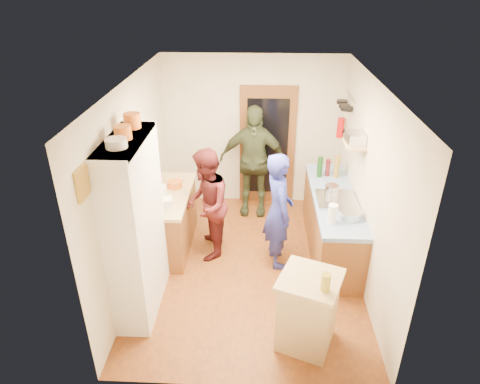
# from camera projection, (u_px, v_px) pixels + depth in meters

# --- Properties ---
(floor) EXTENTS (3.00, 4.00, 0.02)m
(floor) POSITION_uv_depth(u_px,v_px,m) (249.00, 266.00, 6.12)
(floor) COLOR brown
(floor) RESTS_ON ground
(ceiling) EXTENTS (3.00, 4.00, 0.02)m
(ceiling) POSITION_uv_depth(u_px,v_px,m) (251.00, 82.00, 4.91)
(ceiling) COLOR silver
(ceiling) RESTS_ON ground
(wall_back) EXTENTS (3.00, 0.02, 2.60)m
(wall_back) POSITION_uv_depth(u_px,v_px,m) (253.00, 132.00, 7.29)
(wall_back) COLOR beige
(wall_back) RESTS_ON ground
(wall_front) EXTENTS (3.00, 0.02, 2.60)m
(wall_front) POSITION_uv_depth(u_px,v_px,m) (244.00, 287.00, 3.73)
(wall_front) COLOR beige
(wall_front) RESTS_ON ground
(wall_left) EXTENTS (0.02, 4.00, 2.60)m
(wall_left) POSITION_uv_depth(u_px,v_px,m) (134.00, 182.00, 5.57)
(wall_left) COLOR beige
(wall_left) RESTS_ON ground
(wall_right) EXTENTS (0.02, 4.00, 2.60)m
(wall_right) POSITION_uv_depth(u_px,v_px,m) (368.00, 187.00, 5.45)
(wall_right) COLOR beige
(wall_right) RESTS_ON ground
(door_frame) EXTENTS (0.95, 0.06, 2.10)m
(door_frame) POSITION_uv_depth(u_px,v_px,m) (267.00, 147.00, 7.36)
(door_frame) COLOR brown
(door_frame) RESTS_ON ground
(door_glass) EXTENTS (0.70, 0.02, 1.70)m
(door_glass) POSITION_uv_depth(u_px,v_px,m) (267.00, 147.00, 7.33)
(door_glass) COLOR black
(door_glass) RESTS_ON door_frame
(hutch_body) EXTENTS (0.40, 1.20, 2.20)m
(hutch_body) POSITION_uv_depth(u_px,v_px,m) (136.00, 228.00, 4.95)
(hutch_body) COLOR silver
(hutch_body) RESTS_ON ground
(hutch_top_shelf) EXTENTS (0.40, 1.14, 0.04)m
(hutch_top_shelf) POSITION_uv_depth(u_px,v_px,m) (124.00, 140.00, 4.45)
(hutch_top_shelf) COLOR silver
(hutch_top_shelf) RESTS_ON hutch_body
(plate_stack) EXTENTS (0.22, 0.22, 0.09)m
(plate_stack) POSITION_uv_depth(u_px,v_px,m) (116.00, 143.00, 4.20)
(plate_stack) COLOR white
(plate_stack) RESTS_ON hutch_top_shelf
(orange_pot_a) EXTENTS (0.18, 0.18, 0.14)m
(orange_pot_a) POSITION_uv_depth(u_px,v_px,m) (123.00, 132.00, 4.40)
(orange_pot_a) COLOR orange
(orange_pot_a) RESTS_ON hutch_top_shelf
(orange_pot_b) EXTENTS (0.19, 0.19, 0.16)m
(orange_pot_b) POSITION_uv_depth(u_px,v_px,m) (132.00, 121.00, 4.71)
(orange_pot_b) COLOR orange
(orange_pot_b) RESTS_ON hutch_top_shelf
(left_counter_base) EXTENTS (0.60, 1.40, 0.85)m
(left_counter_base) POSITION_uv_depth(u_px,v_px,m) (170.00, 222.00, 6.37)
(left_counter_base) COLOR brown
(left_counter_base) RESTS_ON ground
(left_counter_top) EXTENTS (0.64, 1.44, 0.05)m
(left_counter_top) POSITION_uv_depth(u_px,v_px,m) (167.00, 195.00, 6.16)
(left_counter_top) COLOR tan
(left_counter_top) RESTS_ON left_counter_base
(toaster) EXTENTS (0.30, 0.24, 0.19)m
(toaster) POSITION_uv_depth(u_px,v_px,m) (163.00, 205.00, 5.64)
(toaster) COLOR white
(toaster) RESTS_ON left_counter_top
(kettle) EXTENTS (0.18, 0.18, 0.20)m
(kettle) POSITION_uv_depth(u_px,v_px,m) (161.00, 193.00, 5.95)
(kettle) COLOR white
(kettle) RESTS_ON left_counter_top
(orange_bowl) EXTENTS (0.28, 0.28, 0.10)m
(orange_bowl) POSITION_uv_depth(u_px,v_px,m) (175.00, 184.00, 6.30)
(orange_bowl) COLOR orange
(orange_bowl) RESTS_ON left_counter_top
(chopping_board) EXTENTS (0.32, 0.25, 0.02)m
(chopping_board) POSITION_uv_depth(u_px,v_px,m) (175.00, 178.00, 6.57)
(chopping_board) COLOR tan
(chopping_board) RESTS_ON left_counter_top
(right_counter_base) EXTENTS (0.60, 2.20, 0.84)m
(right_counter_base) POSITION_uv_depth(u_px,v_px,m) (331.00, 224.00, 6.31)
(right_counter_base) COLOR brown
(right_counter_base) RESTS_ON ground
(right_counter_top) EXTENTS (0.62, 2.22, 0.06)m
(right_counter_top) POSITION_uv_depth(u_px,v_px,m) (334.00, 197.00, 6.10)
(right_counter_top) COLOR #144AA2
(right_counter_top) RESTS_ON right_counter_base
(hob) EXTENTS (0.55, 0.58, 0.04)m
(hob) POSITION_uv_depth(u_px,v_px,m) (337.00, 200.00, 5.94)
(hob) COLOR silver
(hob) RESTS_ON right_counter_top
(pot_on_hob) EXTENTS (0.19, 0.19, 0.12)m
(pot_on_hob) POSITION_uv_depth(u_px,v_px,m) (332.00, 189.00, 6.04)
(pot_on_hob) COLOR silver
(pot_on_hob) RESTS_ON hob
(bottle_a) EXTENTS (0.09, 0.09, 0.33)m
(bottle_a) POSITION_uv_depth(u_px,v_px,m) (320.00, 167.00, 6.57)
(bottle_a) COLOR #143F14
(bottle_a) RESTS_ON right_counter_top
(bottle_b) EXTENTS (0.09, 0.09, 0.27)m
(bottle_b) POSITION_uv_depth(u_px,v_px,m) (328.00, 168.00, 6.62)
(bottle_b) COLOR #591419
(bottle_b) RESTS_ON right_counter_top
(bottle_c) EXTENTS (0.11, 0.11, 0.34)m
(bottle_c) POSITION_uv_depth(u_px,v_px,m) (337.00, 167.00, 6.56)
(bottle_c) COLOR olive
(bottle_c) RESTS_ON right_counter_top
(paper_towel) EXTENTS (0.14, 0.14, 0.26)m
(paper_towel) POSITION_uv_depth(u_px,v_px,m) (333.00, 214.00, 5.37)
(paper_towel) COLOR white
(paper_towel) RESTS_ON right_counter_top
(mixing_bowl) EXTENTS (0.32, 0.32, 0.11)m
(mixing_bowl) POSITION_uv_depth(u_px,v_px,m) (350.00, 214.00, 5.52)
(mixing_bowl) COLOR silver
(mixing_bowl) RESTS_ON right_counter_top
(island_base) EXTENTS (0.71, 0.71, 0.86)m
(island_base) POSITION_uv_depth(u_px,v_px,m) (307.00, 313.00, 4.67)
(island_base) COLOR tan
(island_base) RESTS_ON ground
(island_top) EXTENTS (0.80, 0.80, 0.05)m
(island_top) POSITION_uv_depth(u_px,v_px,m) (310.00, 280.00, 4.46)
(island_top) COLOR tan
(island_top) RESTS_ON island_base
(cutting_board) EXTENTS (0.43, 0.39, 0.02)m
(cutting_board) POSITION_uv_depth(u_px,v_px,m) (307.00, 275.00, 4.51)
(cutting_board) COLOR white
(cutting_board) RESTS_ON island_top
(oil_jar) EXTENTS (0.13, 0.13, 0.20)m
(oil_jar) POSITION_uv_depth(u_px,v_px,m) (326.00, 282.00, 4.24)
(oil_jar) COLOR #AD9E2D
(oil_jar) RESTS_ON island_top
(pan_rail) EXTENTS (0.02, 0.65, 0.02)m
(pan_rail) POSITION_uv_depth(u_px,v_px,m) (350.00, 97.00, 6.46)
(pan_rail) COLOR silver
(pan_rail) RESTS_ON wall_right
(pan_hang_a) EXTENTS (0.18, 0.18, 0.05)m
(pan_hang_a) POSITION_uv_depth(u_px,v_px,m) (347.00, 109.00, 6.36)
(pan_hang_a) COLOR black
(pan_hang_a) RESTS_ON pan_rail
(pan_hang_b) EXTENTS (0.16, 0.16, 0.05)m
(pan_hang_b) POSITION_uv_depth(u_px,v_px,m) (344.00, 106.00, 6.55)
(pan_hang_b) COLOR black
(pan_hang_b) RESTS_ON pan_rail
(pan_hang_c) EXTENTS (0.17, 0.17, 0.05)m
(pan_hang_c) POSITION_uv_depth(u_px,v_px,m) (342.00, 102.00, 6.72)
(pan_hang_c) COLOR black
(pan_hang_c) RESTS_ON pan_rail
(wall_shelf) EXTENTS (0.26, 0.42, 0.03)m
(wall_shelf) POSITION_uv_depth(u_px,v_px,m) (354.00, 144.00, 5.67)
(wall_shelf) COLOR tan
(wall_shelf) RESTS_ON wall_right
(radio) EXTENTS (0.24, 0.31, 0.15)m
(radio) POSITION_uv_depth(u_px,v_px,m) (355.00, 138.00, 5.63)
(radio) COLOR silver
(radio) RESTS_ON wall_shelf
(ext_bracket) EXTENTS (0.06, 0.10, 0.04)m
(ext_bracket) POSITION_uv_depth(u_px,v_px,m) (344.00, 131.00, 6.89)
(ext_bracket) COLOR black
(ext_bracket) RESTS_ON wall_right
(fire_extinguisher) EXTENTS (0.11, 0.11, 0.32)m
(fire_extinguisher) POSITION_uv_depth(u_px,v_px,m) (340.00, 128.00, 6.87)
(fire_extinguisher) COLOR red
(fire_extinguisher) RESTS_ON wall_right
(picture_frame) EXTENTS (0.03, 0.25, 0.30)m
(picture_frame) POSITION_uv_depth(u_px,v_px,m) (83.00, 183.00, 3.85)
(picture_frame) COLOR gold
(picture_frame) RESTS_ON wall_left
(person_hob) EXTENTS (0.52, 0.68, 1.68)m
(person_hob) POSITION_uv_depth(u_px,v_px,m) (281.00, 212.00, 5.81)
(person_hob) COLOR navy
(person_hob) RESTS_ON ground
(person_left) EXTENTS (0.66, 0.83, 1.64)m
(person_left) POSITION_uv_depth(u_px,v_px,m) (209.00, 203.00, 6.05)
(person_left) COLOR #491618
(person_left) RESTS_ON ground
(person_back) EXTENTS (1.14, 0.53, 1.90)m
(person_back) POSITION_uv_depth(u_px,v_px,m) (254.00, 161.00, 7.05)
(person_back) COLOR #303923
(person_back) RESTS_ON ground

